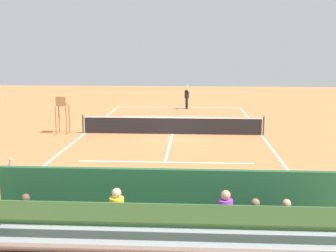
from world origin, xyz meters
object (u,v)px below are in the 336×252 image
object	(u,v)px
equipment_bag	(193,231)
line_judge	(9,194)
courtside_bench	(253,217)
tennis_racket	(180,109)
tennis_ball_near	(209,114)
bleacher_stand	(135,235)
tennis_net	(172,125)
umpire_chair	(62,111)
tennis_player	(187,96)

from	to	relation	value
equipment_bag	line_judge	xyz separation A→B (m)	(4.88, -0.18, 0.84)
courtside_bench	tennis_racket	size ratio (longest dim) A/B	3.07
equipment_bag	tennis_ball_near	world-z (taller)	equipment_bag
bleacher_stand	tennis_ball_near	world-z (taller)	bleacher_stand
tennis_net	umpire_chair	world-z (taller)	umpire_chair
line_judge	umpire_chair	bearing A→B (deg)	-79.01
bleacher_stand	courtside_bench	bearing A→B (deg)	-143.01
tennis_net	courtside_bench	world-z (taller)	tennis_net
courtside_bench	line_judge	distance (m)	6.43
tennis_racket	line_judge	bearing A→B (deg)	80.59
equipment_bag	tennis_racket	world-z (taller)	equipment_bag
tennis_net	line_judge	distance (m)	13.74
bleacher_stand	umpire_chair	bearing A→B (deg)	-67.72
courtside_bench	tennis_ball_near	bearing A→B (deg)	-88.94
tennis_net	tennis_player	world-z (taller)	tennis_player
bleacher_stand	tennis_player	distance (m)	25.54
courtside_bench	equipment_bag	bearing A→B (deg)	4.77
courtside_bench	tennis_racket	xyz separation A→B (m)	(2.62, -22.96, -0.54)
equipment_bag	tennis_ball_near	bearing A→B (deg)	-93.22
tennis_racket	line_judge	size ratio (longest dim) A/B	0.30
bleacher_stand	tennis_player	size ratio (longest dim) A/B	4.70
tennis_player	line_judge	world-z (taller)	same
tennis_player	tennis_ball_near	size ratio (longest dim) A/B	29.18
tennis_player	bleacher_stand	bearing A→B (deg)	88.48
tennis_racket	line_judge	xyz separation A→B (m)	(3.80, 22.91, 1.00)
equipment_bag	tennis_ball_near	distance (m)	20.65
bleacher_stand	equipment_bag	xyz separation A→B (m)	(-1.21, -1.95, -0.75)
tennis_net	courtside_bench	xyz separation A→B (m)	(-2.73, 13.27, 0.06)
umpire_chair	line_judge	world-z (taller)	umpire_chair
tennis_racket	tennis_player	bearing A→B (deg)	-137.55
equipment_bag	tennis_ball_near	size ratio (longest dim) A/B	13.64
courtside_bench	tennis_player	distance (m)	23.55
tennis_net	line_judge	size ratio (longest dim) A/B	5.35
tennis_racket	bleacher_stand	bearing A→B (deg)	89.69
courtside_bench	umpire_chair	bearing A→B (deg)	-55.52
umpire_chair	equipment_bag	distance (m)	15.12
bleacher_stand	equipment_bag	size ratio (longest dim) A/B	10.07
courtside_bench	equipment_bag	distance (m)	1.59
tennis_player	line_judge	xyz separation A→B (m)	(4.34, 23.40, 0.00)
tennis_ball_near	bleacher_stand	bearing A→B (deg)	84.00
tennis_player	tennis_net	bearing A→B (deg)	86.32
tennis_ball_near	tennis_net	bearing A→B (deg)	71.96
courtside_bench	tennis_ball_near	distance (m)	20.50
tennis_player	courtside_bench	bearing A→B (deg)	95.06
tennis_racket	line_judge	world-z (taller)	line_judge
tennis_player	line_judge	size ratio (longest dim) A/B	1.00
tennis_net	tennis_racket	distance (m)	9.70
courtside_bench	line_judge	xyz separation A→B (m)	(6.42, -0.05, 0.46)
bleacher_stand	line_judge	bearing A→B (deg)	-30.10
bleacher_stand	tennis_net	bearing A→B (deg)	-90.08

